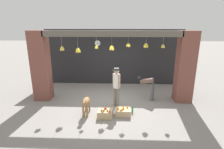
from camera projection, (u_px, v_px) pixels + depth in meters
name	position (u px, v px, depth m)	size (l,w,h in m)	color
ground_plane	(112.00, 102.00, 7.62)	(60.00, 60.00, 0.00)	gray
shop_back_wall	(114.00, 57.00, 9.68)	(7.50, 0.12, 3.04)	#232326
shop_pillar_left	(41.00, 66.00, 7.61)	(0.70, 0.60, 3.04)	brown
shop_pillar_right	(185.00, 68.00, 7.38)	(0.70, 0.60, 3.04)	brown
storefront_awning	(112.00, 35.00, 6.95)	(5.60, 0.31, 0.90)	#5B564C
dog	(86.00, 103.00, 6.48)	(0.25, 0.86, 0.70)	#9E7042
shopkeeper	(116.00, 84.00, 7.01)	(0.31, 0.31, 1.62)	#6B665B
worker_stooping	(148.00, 85.00, 7.76)	(0.74, 0.53, 1.03)	#56565B
fruit_crate_oranges	(123.00, 112.00, 6.51)	(0.55, 0.42, 0.31)	tan
fruit_crate_apples	(105.00, 113.00, 6.37)	(0.53, 0.41, 0.33)	tan
water_bottle	(132.00, 110.00, 6.72)	(0.07, 0.07, 0.25)	#38934C
wall_clock	(98.00, 43.00, 9.43)	(0.32, 0.03, 0.32)	black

